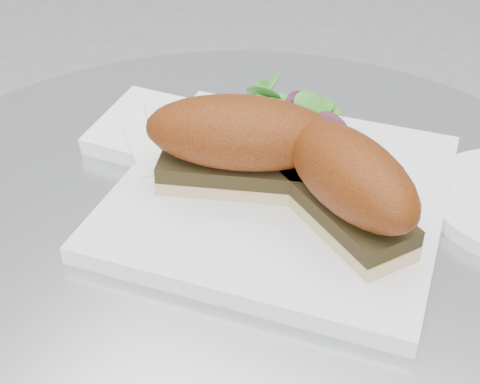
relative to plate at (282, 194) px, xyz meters
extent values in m
cylinder|color=#B8BBC0|center=(-0.02, -0.05, -0.02)|extent=(0.70, 0.70, 0.02)
cube|color=white|center=(0.00, 0.00, 0.00)|extent=(0.31, 0.31, 0.02)
cube|color=tan|center=(-0.03, -0.01, 0.01)|extent=(0.15, 0.10, 0.01)
cube|color=black|center=(-0.03, -0.01, 0.03)|extent=(0.15, 0.10, 0.01)
ellipsoid|color=#6A2E0A|center=(-0.03, -0.01, 0.06)|extent=(0.18, 0.13, 0.06)
cube|color=tan|center=(0.07, -0.02, 0.01)|extent=(0.13, 0.11, 0.01)
cube|color=black|center=(0.07, -0.02, 0.03)|extent=(0.13, 0.11, 0.01)
ellipsoid|color=#6A2E0A|center=(0.07, -0.02, 0.06)|extent=(0.15, 0.13, 0.06)
camera|label=1|loc=(0.19, -0.43, 0.35)|focal=50.00mm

